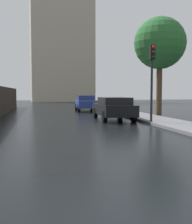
# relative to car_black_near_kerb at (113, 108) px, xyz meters

# --- Properties ---
(car_black_near_kerb) EXTENTS (2.03, 4.65, 1.38)m
(car_black_near_kerb) POSITION_rel_car_black_near_kerb_xyz_m (0.00, 0.00, 0.00)
(car_black_near_kerb) COLOR black
(car_black_near_kerb) RESTS_ON ground
(car_blue_far_ahead) EXTENTS (1.85, 3.92, 1.42)m
(car_blue_far_ahead) POSITION_rel_car_black_near_kerb_xyz_m (-0.31, 8.25, 0.00)
(car_blue_far_ahead) COLOR navy
(car_blue_far_ahead) RESTS_ON ground
(traffic_light) EXTENTS (0.26, 0.39, 3.98)m
(traffic_light) POSITION_rel_car_black_near_kerb_xyz_m (1.38, -2.57, 2.17)
(traffic_light) COLOR black
(traffic_light) RESTS_ON sidewalk_strip
(street_tree_near) EXTENTS (3.57, 3.57, 6.87)m
(street_tree_near) POSITION_rel_car_black_near_kerb_xyz_m (3.81, 1.80, 4.30)
(street_tree_near) COLOR #4C3823
(street_tree_near) RESTS_ON ground
(distant_tower) EXTENTS (12.09, 9.33, 19.30)m
(distant_tower) POSITION_rel_car_black_near_kerb_xyz_m (-0.08, 38.15, 8.90)
(distant_tower) COLOR #B2A88E
(distant_tower) RESTS_ON ground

